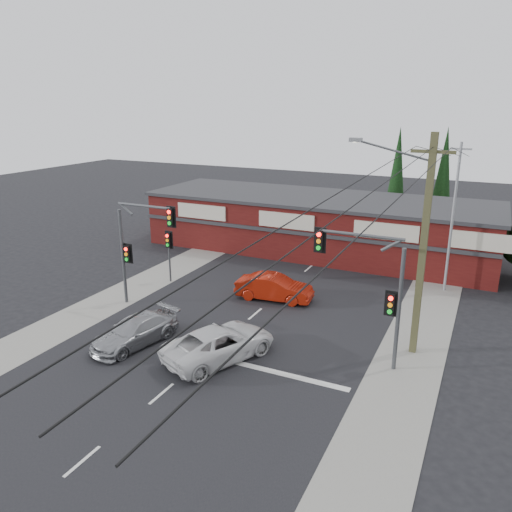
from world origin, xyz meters
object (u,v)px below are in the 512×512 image
at_px(silver_suv, 135,331).
at_px(utility_pole, 421,240).
at_px(shop_building, 318,223).
at_px(white_suv, 219,343).
at_px(red_sedan, 274,288).

distance_m(silver_suv, utility_pole, 13.86).
xyz_separation_m(shop_building, utility_pole, (9.36, -14.00, 3.26)).
relative_size(white_suv, silver_suv, 1.17).
height_order(red_sedan, shop_building, shop_building).
height_order(red_sedan, utility_pole, utility_pole).
relative_size(white_suv, utility_pole, 0.54).
relative_size(shop_building, utility_pole, 2.73).
xyz_separation_m(white_suv, silver_suv, (-4.33, -0.55, -0.08)).
relative_size(red_sedan, utility_pole, 0.45).
xyz_separation_m(white_suv, utility_pole, (7.71, 4.41, 4.65)).
distance_m(white_suv, red_sedan, 7.54).
relative_size(red_sedan, shop_building, 0.17).
bearing_deg(red_sedan, shop_building, -0.54).
relative_size(silver_suv, red_sedan, 1.02).
bearing_deg(red_sedan, utility_pole, -116.78).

